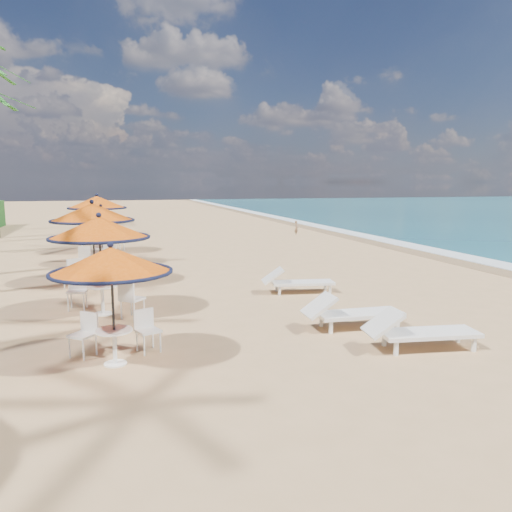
# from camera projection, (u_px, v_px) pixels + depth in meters

# --- Properties ---
(ground) EXTENTS (160.00, 160.00, 0.00)m
(ground) POSITION_uv_depth(u_px,v_px,m) (363.00, 341.00, 9.79)
(ground) COLOR tan
(ground) RESTS_ON ground
(foam_strip) EXTENTS (1.20, 140.00, 0.04)m
(foam_strip) POSITION_uv_depth(u_px,v_px,m) (444.00, 253.00, 21.85)
(foam_strip) COLOR white
(foam_strip) RESTS_ON ground
(wetsand_band) EXTENTS (1.40, 140.00, 0.02)m
(wetsand_band) POSITION_uv_depth(u_px,v_px,m) (426.00, 254.00, 21.61)
(wetsand_band) COLOR olive
(wetsand_band) RESTS_ON ground
(station_0) EXTENTS (2.03, 2.03, 2.12)m
(station_0) POSITION_uv_depth(u_px,v_px,m) (112.00, 271.00, 8.34)
(station_0) COLOR black
(station_0) RESTS_ON ground
(station_1) EXTENTS (2.30, 2.30, 2.40)m
(station_1) POSITION_uv_depth(u_px,v_px,m) (100.00, 237.00, 11.48)
(station_1) COLOR black
(station_1) RESTS_ON ground
(station_2) EXTENTS (2.46, 2.46, 2.57)m
(station_2) POSITION_uv_depth(u_px,v_px,m) (93.00, 223.00, 14.86)
(station_2) COLOR black
(station_2) RESTS_ON ground
(station_3) EXTENTS (2.19, 2.19, 2.28)m
(station_3) POSITION_uv_depth(u_px,v_px,m) (101.00, 221.00, 18.48)
(station_3) COLOR black
(station_3) RESTS_ON ground
(station_4) EXTENTS (2.50, 2.50, 2.60)m
(station_4) POSITION_uv_depth(u_px,v_px,m) (98.00, 209.00, 21.76)
(station_4) COLOR black
(station_4) RESTS_ON ground
(lounger_near) EXTENTS (2.20, 0.95, 0.76)m
(lounger_near) POSITION_uv_depth(u_px,v_px,m) (418.00, 331.00, 9.23)
(lounger_near) COLOR white
(lounger_near) RESTS_ON ground
(lounger_mid) EXTENTS (2.18, 0.75, 0.77)m
(lounger_mid) POSITION_uv_depth(u_px,v_px,m) (350.00, 312.00, 10.57)
(lounger_mid) COLOR white
(lounger_mid) RESTS_ON ground
(lounger_far) EXTENTS (2.09, 0.94, 0.72)m
(lounger_far) POSITION_uv_depth(u_px,v_px,m) (296.00, 281.00, 13.98)
(lounger_far) COLOR white
(lounger_far) RESTS_ON ground
(person) EXTENTS (0.29, 0.37, 0.89)m
(person) POSITION_uv_depth(u_px,v_px,m) (296.00, 227.00, 29.28)
(person) COLOR #896646
(person) RESTS_ON ground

